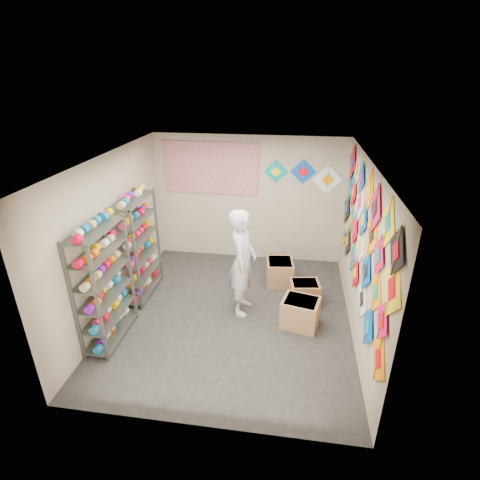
% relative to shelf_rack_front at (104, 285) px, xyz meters
% --- Properties ---
extents(ground, '(4.50, 4.50, 0.00)m').
position_rel_shelf_rack_front_xyz_m(ground, '(1.78, 0.85, -0.95)').
color(ground, black).
extents(room_walls, '(4.50, 4.50, 4.50)m').
position_rel_shelf_rack_front_xyz_m(room_walls, '(1.78, 0.85, 0.69)').
color(room_walls, tan).
rests_on(room_walls, ground).
extents(shelf_rack_front, '(0.40, 1.10, 1.90)m').
position_rel_shelf_rack_front_xyz_m(shelf_rack_front, '(0.00, 0.00, 0.00)').
color(shelf_rack_front, '#4C5147').
rests_on(shelf_rack_front, ground).
extents(shelf_rack_back, '(0.40, 1.10, 1.90)m').
position_rel_shelf_rack_front_xyz_m(shelf_rack_back, '(0.00, 1.30, 0.00)').
color(shelf_rack_back, '#4C5147').
rests_on(shelf_rack_back, ground).
extents(string_spools, '(0.12, 2.36, 0.12)m').
position_rel_shelf_rack_front_xyz_m(string_spools, '(-0.00, 0.65, 0.10)').
color(string_spools, '#FF2153').
rests_on(string_spools, ground).
extents(kite_wall_display, '(0.06, 4.29, 2.06)m').
position_rel_shelf_rack_front_xyz_m(kite_wall_display, '(3.76, 0.84, 0.73)').
color(kite_wall_display, orange).
rests_on(kite_wall_display, room_walls).
extents(back_wall_kites, '(1.60, 0.02, 0.71)m').
position_rel_shelf_rack_front_xyz_m(back_wall_kites, '(2.93, 3.09, 0.98)').
color(back_wall_kites, '#008A87').
rests_on(back_wall_kites, room_walls).
extents(poster, '(2.00, 0.01, 1.10)m').
position_rel_shelf_rack_front_xyz_m(poster, '(0.98, 3.08, 1.05)').
color(poster, '#85479A').
rests_on(poster, room_walls).
extents(shopkeeper, '(0.71, 0.49, 1.88)m').
position_rel_shelf_rack_front_xyz_m(shopkeeper, '(1.94, 1.03, -0.01)').
color(shopkeeper, silver).
rests_on(shopkeeper, ground).
extents(carton_a, '(0.68, 0.60, 0.48)m').
position_rel_shelf_rack_front_xyz_m(carton_a, '(2.94, 0.74, -0.71)').
color(carton_a, '#8E5E3E').
rests_on(carton_a, ground).
extents(carton_b, '(0.56, 0.49, 0.41)m').
position_rel_shelf_rack_front_xyz_m(carton_b, '(3.02, 1.41, -0.74)').
color(carton_b, '#8E5E3E').
rests_on(carton_b, ground).
extents(carton_c, '(0.57, 0.62, 0.49)m').
position_rel_shelf_rack_front_xyz_m(carton_c, '(2.54, 2.03, -0.71)').
color(carton_c, '#8E5E3E').
rests_on(carton_c, ground).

